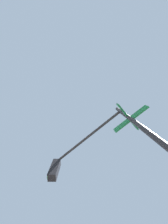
% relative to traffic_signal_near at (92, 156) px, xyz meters
% --- Properties ---
extents(traffic_signal_near, '(2.61, 2.97, 5.82)m').
position_rel_traffic_signal_near_xyz_m(traffic_signal_near, '(0.00, 0.00, 0.00)').
color(traffic_signal_near, black).
rests_on(traffic_signal_near, ground_plane).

